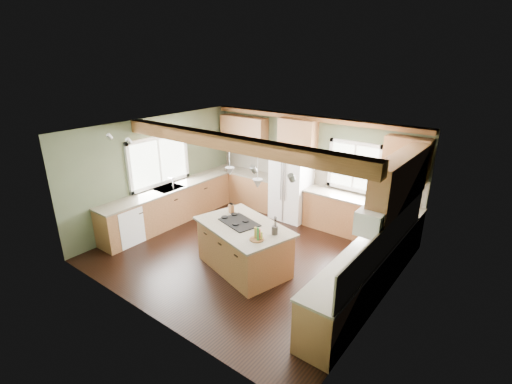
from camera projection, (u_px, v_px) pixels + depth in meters
The scene contains 37 objects.
floor at pixel (248, 254), 7.82m from camera, with size 5.60×5.60×0.00m, color black.
ceiling at pixel (247, 132), 6.91m from camera, with size 5.60×5.60×0.00m, color silver.
wall_back at pixel (310, 168), 9.22m from camera, with size 5.60×5.60×0.00m, color #48533B.
wall_left at pixel (157, 171), 8.96m from camera, with size 5.00×5.00×0.00m, color #48533B.
wall_right at pixel (388, 236), 5.77m from camera, with size 5.00×5.00×0.00m, color #48533B.
ceiling_beam at pixel (231, 143), 6.61m from camera, with size 5.55×0.26×0.26m, color #583319.
soffit_trim at pixel (311, 118), 8.71m from camera, with size 5.55×0.20×0.10m, color #583319.
backsplash_back at pixel (310, 171), 9.24m from camera, with size 5.58×0.03×0.58m, color brown.
backsplash_right at pixel (387, 240), 5.84m from camera, with size 0.03×3.70×0.58m, color brown.
base_cab_back_left at pixel (247, 188), 10.32m from camera, with size 2.02×0.60×0.88m, color brown.
counter_back_left at pixel (247, 173), 10.16m from camera, with size 2.06×0.64×0.04m, color #484235.
base_cab_back_right at pixel (359, 218), 8.45m from camera, with size 2.62×0.60×0.88m, color brown.
counter_back_right at pixel (361, 200), 8.29m from camera, with size 2.66×0.64×0.04m, color #484235.
base_cab_left at pixel (170, 206), 9.13m from camera, with size 0.60×3.70×0.88m, color brown.
counter_left at pixel (169, 189), 8.97m from camera, with size 0.64×3.74×0.04m, color #484235.
base_cab_right at pixel (365, 275), 6.28m from camera, with size 0.60×3.70×0.88m, color brown.
counter_right at pixel (368, 252), 6.12m from camera, with size 0.64×3.74×0.04m, color #484235.
upper_cab_back_left at pixel (244, 133), 10.00m from camera, with size 1.40×0.35×0.90m, color brown.
upper_cab_over_fridge at pixel (298, 134), 8.96m from camera, with size 0.96×0.35×0.70m, color brown.
upper_cab_right at pixel (400, 180), 6.31m from camera, with size 0.35×2.20×0.90m, color brown.
upper_cab_back_corner at pixel (406, 159), 7.55m from camera, with size 0.90×0.35×0.90m, color brown.
window_left at pixel (159, 161), 8.90m from camera, with size 0.04×1.60×1.05m, color white.
window_back at pixel (355, 166), 8.46m from camera, with size 1.10×0.04×1.00m, color white.
sink at pixel (169, 188), 8.97m from camera, with size 0.50×0.65×0.03m, color #262628.
faucet at pixel (173, 184), 8.81m from camera, with size 0.02×0.02×0.28m, color #B2B2B7.
dishwasher at pixel (124, 225), 8.16m from camera, with size 0.60×0.60×0.84m, color white.
oven at pixel (329, 316), 5.32m from camera, with size 0.60×0.72×0.84m, color white.
microwave at pixel (374, 219), 5.77m from camera, with size 0.40×0.70×0.38m, color white.
pendant_left at pixel (230, 171), 6.99m from camera, with size 0.18×0.18×0.16m, color #B2B2B7.
pendant_right at pixel (258, 184), 6.34m from camera, with size 0.18×0.18×0.16m, color #B2B2B7.
refrigerator at pixel (291, 184), 9.25m from camera, with size 0.90×0.74×1.80m, color white.
island at pixel (244, 248), 7.17m from camera, with size 1.74×1.06×0.88m, color brown.
island_top at pixel (244, 226), 7.01m from camera, with size 1.85×1.18×0.04m, color #484235.
cooktop at pixel (239, 222), 7.11m from camera, with size 0.75×0.50×0.02m, color black.
knife_block at pixel (231, 209), 7.52m from camera, with size 0.11×0.08×0.18m, color brown.
utensil_crock at pixel (275, 230), 6.64m from camera, with size 0.12×0.12×0.15m, color #372F2C.
bottle_tray at pixel (257, 233), 6.43m from camera, with size 0.26×0.26×0.24m, color brown, non-canonical shape.
Camera 1 is at (4.31, -5.34, 3.97)m, focal length 26.00 mm.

